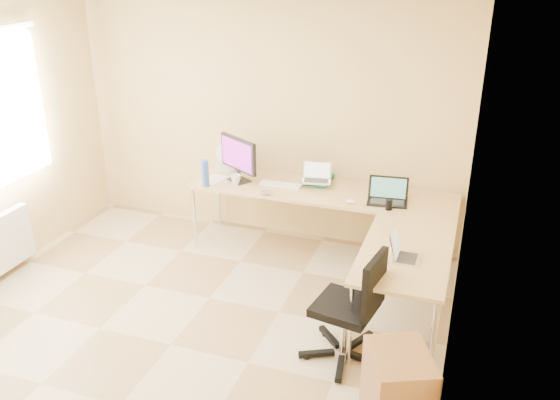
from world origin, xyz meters
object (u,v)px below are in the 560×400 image
(desk_main, at_px, (320,223))
(keyboard, at_px, (281,184))
(laptop_center, at_px, (316,173))
(mug, at_px, (236,179))
(laptop_black, at_px, (388,191))
(desk_fan, at_px, (225,158))
(laptop_return, at_px, (406,249))
(office_chair, at_px, (345,301))
(monitor, at_px, (239,159))
(desk_return, at_px, (402,290))
(cabinet, at_px, (397,396))
(water_bottle, at_px, (205,173))

(desk_main, xyz_separation_m, keyboard, (-0.42, -0.03, 0.37))
(laptop_center, height_order, keyboard, laptop_center)
(mug, bearing_deg, laptop_black, 1.09)
(laptop_center, height_order, laptop_black, laptop_center)
(desk_main, height_order, laptop_center, laptop_center)
(desk_fan, xyz_separation_m, laptop_return, (2.11, -1.35, -0.04))
(desk_main, height_order, laptop_return, laptop_return)
(laptop_black, distance_m, office_chair, 1.46)
(office_chair, bearing_deg, monitor, 145.05)
(desk_return, relative_size, mug, 12.20)
(keyboard, xyz_separation_m, laptop_return, (1.41, -1.12, 0.08))
(desk_return, relative_size, cabinet, 2.08)
(cabinet, bearing_deg, mug, 108.86)
(keyboard, distance_m, laptop_return, 1.80)
(office_chair, height_order, cabinet, office_chair)
(monitor, distance_m, laptop_center, 0.80)
(water_bottle, xyz_separation_m, office_chair, (1.74, -1.23, -0.37))
(desk_return, relative_size, laptop_black, 3.52)
(desk_return, height_order, keyboard, keyboard)
(desk_return, distance_m, laptop_black, 1.06)
(desk_return, height_order, office_chair, office_chair)
(water_bottle, xyz_separation_m, laptop_return, (2.11, -0.85, -0.04))
(keyboard, distance_m, cabinet, 2.73)
(office_chair, bearing_deg, laptop_black, 97.68)
(desk_return, height_order, water_bottle, water_bottle)
(desk_main, distance_m, cabinet, 2.51)
(keyboard, distance_m, office_chair, 1.84)
(mug, relative_size, desk_fan, 0.40)
(keyboard, relative_size, water_bottle, 1.54)
(keyboard, distance_m, mug, 0.46)
(desk_main, distance_m, water_bottle, 1.27)
(cabinet, bearing_deg, keyboard, 100.39)
(laptop_black, distance_m, mug, 1.53)
(laptop_black, bearing_deg, laptop_return, -79.50)
(desk_return, bearing_deg, desk_main, 134.27)
(desk_return, distance_m, laptop_center, 1.58)
(monitor, relative_size, cabinet, 0.87)
(desk_fan, bearing_deg, water_bottle, -65.35)
(laptop_black, height_order, cabinet, laptop_black)
(mug, bearing_deg, desk_fan, 127.82)
(mug, height_order, desk_fan, desk_fan)
(laptop_black, bearing_deg, laptop_center, 160.58)
(monitor, distance_m, water_bottle, 0.37)
(monitor, distance_m, cabinet, 3.02)
(water_bottle, height_order, desk_fan, water_bottle)
(desk_return, xyz_separation_m, water_bottle, (-2.10, 0.70, 0.50))
(desk_return, height_order, desk_fan, desk_fan)
(office_chair, xyz_separation_m, cabinet, (0.51, -0.72, -0.14))
(desk_main, xyz_separation_m, cabinet, (1.13, -2.24, -0.01))
(desk_return, height_order, monitor, monitor)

